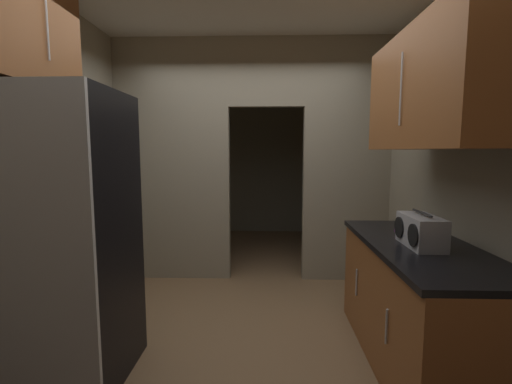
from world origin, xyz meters
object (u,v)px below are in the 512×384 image
boombox (421,231)px  book_stack (406,229)px  refrigerator (62,239)px  paint_can (96,374)px

boombox → book_stack: size_ratio=2.65×
refrigerator → paint_can: 0.90m
book_stack → paint_can: 2.38m
boombox → paint_can: bearing=-173.1°
boombox → book_stack: bearing=84.8°
boombox → book_stack: (0.03, 0.31, -0.06)m
book_stack → boombox: bearing=-95.2°
book_stack → paint_can: book_stack is taller
boombox → paint_can: (-2.13, -0.26, -0.90)m
paint_can → refrigerator: bearing=154.9°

